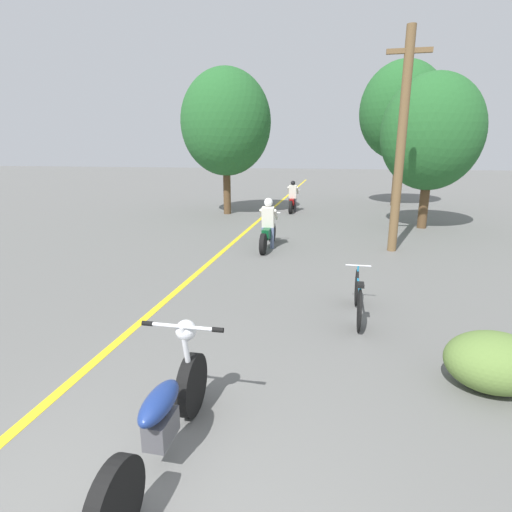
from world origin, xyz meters
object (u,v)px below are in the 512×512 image
roadside_tree_left (226,123)px  roadside_tree_right_far (402,111)px  motorcycle_rider_lead (268,229)px  bicycle_parked (358,297)px  motorcycle_rider_far (293,200)px  motorcycle_foreground (163,418)px  utility_pole (401,142)px  roadside_tree_right_near (432,133)px

roadside_tree_left → roadside_tree_right_far: bearing=29.6°
motorcycle_rider_lead → bicycle_parked: size_ratio=1.20×
motorcycle_rider_lead → motorcycle_rider_far: size_ratio=1.07×
roadside_tree_right_far → motorcycle_foreground: (-4.20, -18.48, -4.10)m
motorcycle_rider_far → bicycle_parked: (2.45, -11.70, -0.17)m
utility_pole → motorcycle_rider_far: size_ratio=2.89×
roadside_tree_right_near → bicycle_parked: 9.52m
roadside_tree_right_near → motorcycle_foreground: 13.44m
roadside_tree_left → motorcycle_rider_far: 4.47m
roadside_tree_right_far → motorcycle_rider_lead: (-4.70, -10.24, -4.00)m
motorcycle_rider_far → roadside_tree_right_near: bearing=-30.9°
roadside_tree_right_far → motorcycle_rider_far: bearing=-147.3°
motorcycle_foreground → motorcycle_rider_lead: size_ratio=1.03×
utility_pole → motorcycle_rider_lead: (-3.46, -0.38, -2.40)m
roadside_tree_right_far → bicycle_parked: 15.55m
roadside_tree_right_near → roadside_tree_left: (-7.80, 1.81, 0.53)m
utility_pole → bicycle_parked: size_ratio=3.26×
utility_pole → bicycle_parked: 5.68m
motorcycle_foreground → bicycle_parked: size_ratio=1.24×
bicycle_parked → motorcycle_rider_lead: bearing=117.1°
roadside_tree_right_near → roadside_tree_right_far: size_ratio=0.77×
motorcycle_foreground → motorcycle_rider_lead: motorcycle_rider_lead is taller
roadside_tree_right_far → roadside_tree_left: (-7.57, -4.30, -0.71)m
roadside_tree_right_near → bicycle_parked: bearing=-106.7°
utility_pole → roadside_tree_right_near: (1.47, 3.75, 0.36)m
roadside_tree_right_far → bicycle_parked: (-2.37, -14.79, -4.19)m
motorcycle_foreground → roadside_tree_right_far: bearing=77.2°
motorcycle_rider_far → motorcycle_foreground: bearing=-87.7°
roadside_tree_right_near → roadside_tree_left: bearing=166.9°
roadside_tree_left → motorcycle_rider_far: size_ratio=3.05×
roadside_tree_right_far → motorcycle_foreground: bearing=-102.8°
roadside_tree_right_near → motorcycle_rider_lead: (-4.93, -4.13, -2.76)m
motorcycle_foreground → bicycle_parked: motorcycle_foreground is taller
roadside_tree_right_far → motorcycle_rider_lead: bearing=-114.7°
motorcycle_rider_lead → roadside_tree_right_near: bearing=39.9°
motorcycle_rider_lead → motorcycle_rider_far: motorcycle_rider_lead is taller
utility_pole → motorcycle_rider_far: bearing=117.9°
utility_pole → roadside_tree_left: roadside_tree_left is taller
roadside_tree_right_far → roadside_tree_left: size_ratio=1.14×
roadside_tree_right_far → roadside_tree_left: roadside_tree_right_far is taller
utility_pole → roadside_tree_right_far: roadside_tree_right_far is taller
roadside_tree_left → motorcycle_rider_far: bearing=23.8°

